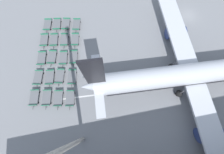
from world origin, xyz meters
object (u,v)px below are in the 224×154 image
Objects in this scene: baggage_dolly_row_mid_b_col_c at (63,58)px; baggage_dolly_row_mid_b_col_e at (58,98)px; baggage_dolly_row_mid_b_col_d at (60,76)px; baggage_dolly_row_far_col_c at (74,57)px; baggage_dolly_row_near_col_a at (48,25)px; baggage_dolly_row_mid_b_col_a at (66,24)px; baggage_dolly_row_mid_b_col_b at (64,40)px; baggage_dolly_row_mid_a_col_c at (52,57)px; baggage_dolly_row_near_col_e at (34,98)px; airplane at (199,73)px; baggage_dolly_row_far_col_b at (75,40)px; baggage_dolly_row_mid_a_col_d at (50,77)px; baggage_dolly_row_near_col_b at (44,40)px; baggage_dolly_row_mid_a_col_a at (57,24)px; baggage_dolly_row_far_col_a at (76,25)px; baggage_dolly_row_mid_a_col_e at (47,98)px; baggage_dolly_row_far_col_d at (72,77)px; baggage_dolly_row_far_col_e at (70,98)px; baggage_dolly_row_mid_a_col_b at (54,40)px; baggage_dolly_row_near_col_c at (42,58)px; baggage_dolly_row_near_col_d at (38,78)px.

baggage_dolly_row_mid_b_col_c and baggage_dolly_row_mid_b_col_e have the same top height.
baggage_dolly_row_mid_b_col_d is 4.95m from baggage_dolly_row_far_col_c.
baggage_dolly_row_mid_b_col_a is at bearing 82.11° from baggage_dolly_row_near_col_a.
baggage_dolly_row_far_col_c is at bearing 18.82° from baggage_dolly_row_mid_b_col_b.
baggage_dolly_row_mid_a_col_c is at bearing -24.00° from baggage_dolly_row_mid_b_col_a.
baggage_dolly_row_near_col_e is 1.00× the size of baggage_dolly_row_mid_b_col_d.
airplane is 25.88m from baggage_dolly_row_far_col_b.
baggage_dolly_row_near_col_a is 1.00× the size of baggage_dolly_row_far_col_b.
baggage_dolly_row_mid_a_col_d is 4.88m from baggage_dolly_row_mid_b_col_c.
baggage_dolly_row_near_col_e is 14.67m from baggage_dolly_row_far_col_b.
baggage_dolly_row_mid_a_col_a is (-3.83, 3.06, 0.00)m from baggage_dolly_row_near_col_b.
baggage_dolly_row_far_col_a is at bearing 162.56° from baggage_dolly_row_mid_b_col_e.
baggage_dolly_row_mid_a_col_e is (8.57, -1.42, 0.00)m from baggage_dolly_row_mid_a_col_c.
baggage_dolly_row_far_col_d is (-3.33, 5.21, 0.00)m from baggage_dolly_row_mid_a_col_e.
baggage_dolly_row_far_col_e is at bearing 4.40° from baggage_dolly_row_mid_b_col_c.
baggage_dolly_row_far_col_b is (5.21, 5.91, 0.00)m from baggage_dolly_row_near_col_a.
baggage_dolly_row_near_col_a is at bearing -175.39° from baggage_dolly_row_mid_b_col_e.
baggage_dolly_row_near_col_b is at bearing -116.75° from airplane.
baggage_dolly_row_far_col_e is (13.36, 0.10, 0.00)m from baggage_dolly_row_mid_b_col_b.
baggage_dolly_row_far_col_c is (-7.75, 5.93, 0.00)m from baggage_dolly_row_mid_a_col_e.
baggage_dolly_row_mid_b_col_e is (-0.81, -26.46, -2.80)m from airplane.
baggage_dolly_row_mid_b_col_e is at bearing -2.46° from baggage_dolly_row_mid_a_col_a.
baggage_dolly_row_mid_a_col_b is (-14.12, -26.62, -2.80)m from airplane.
airplane is 11.51× the size of baggage_dolly_row_mid_b_col_b.
baggage_dolly_row_mid_a_col_b and baggage_dolly_row_far_col_e have the same top height.
baggage_dolly_row_mid_b_col_c is at bearing 80.17° from baggage_dolly_row_near_col_c.
baggage_dolly_row_far_col_e is (9.52, 3.02, 0.00)m from baggage_dolly_row_mid_a_col_c.
baggage_dolly_row_near_col_a and baggage_dolly_row_near_col_c have the same top height.
baggage_dolly_row_far_col_a is at bearing 147.91° from baggage_dolly_row_near_col_e.
baggage_dolly_row_near_col_d is at bearing -47.52° from baggage_dolly_row_far_col_b.
baggage_dolly_row_near_col_b and baggage_dolly_row_mid_b_col_c have the same top height.
baggage_dolly_row_mid_b_col_d is 1.00× the size of baggage_dolly_row_far_col_d.
baggage_dolly_row_mid_b_col_c and baggage_dolly_row_far_col_c have the same top height.
baggage_dolly_row_near_col_d is 1.00× the size of baggage_dolly_row_mid_b_col_e.
baggage_dolly_row_far_col_a and baggage_dolly_row_far_col_d have the same top height.
baggage_dolly_row_mid_a_col_d is (8.70, -1.28, 0.00)m from baggage_dolly_row_mid_a_col_b.
baggage_dolly_row_mid_b_col_c is 1.00× the size of baggage_dolly_row_far_col_d.
baggage_dolly_row_near_col_c is 2.18m from baggage_dolly_row_mid_a_col_c.
baggage_dolly_row_mid_a_col_e and baggage_dolly_row_far_col_e have the same top height.
baggage_dolly_row_mid_a_col_b is 1.00× the size of baggage_dolly_row_mid_a_col_d.
baggage_dolly_row_near_col_d is (8.69, -1.46, 0.00)m from baggage_dolly_row_near_col_b.
baggage_dolly_row_mid_b_col_c is (4.48, -0.58, 0.00)m from baggage_dolly_row_mid_b_col_b.
baggage_dolly_row_near_col_a is 1.00× the size of baggage_dolly_row_mid_a_col_d.
baggage_dolly_row_far_col_c is 4.48m from baggage_dolly_row_far_col_d.
baggage_dolly_row_near_col_a is at bearing 179.96° from baggage_dolly_row_mid_a_col_d.
baggage_dolly_row_far_col_b and baggage_dolly_row_far_col_c have the same top height.
baggage_dolly_row_near_col_d is (-5.81, -30.23, -2.80)m from airplane.
baggage_dolly_row_near_col_a is at bearing -168.58° from baggage_dolly_row_far_col_e.
airplane is 28.08m from baggage_dolly_row_mid_b_col_b.
baggage_dolly_row_near_col_c is 6.30m from baggage_dolly_row_mid_b_col_b.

